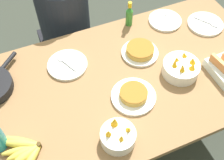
{
  "coord_description": "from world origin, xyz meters",
  "views": [
    {
      "loc": [
        -0.35,
        -0.83,
        1.94
      ],
      "look_at": [
        0.0,
        0.0,
        0.75
      ],
      "focal_mm": 45.0,
      "sensor_mm": 36.0,
      "label": 1
    }
  ],
  "objects_px": {
    "fruit_bowl_citrus": "(118,136)",
    "banana_bunch": "(24,150)",
    "frittata_plate_center": "(140,51)",
    "empty_plate_near_front": "(67,65)",
    "fruit_bowl_mango": "(181,68)",
    "empty_plate_mid_edge": "(205,24)",
    "person_figure": "(67,35)",
    "hot_sauce_bottle": "(129,15)",
    "frittata_plate_side": "(133,95)",
    "empty_plate_far_left": "(165,20)"
  },
  "relations": [
    {
      "from": "fruit_bowl_mango",
      "to": "empty_plate_mid_edge",
      "type": "bearing_deg",
      "value": 37.55
    },
    {
      "from": "banana_bunch",
      "to": "hot_sauce_bottle",
      "type": "height_order",
      "value": "hot_sauce_bottle"
    },
    {
      "from": "empty_plate_far_left",
      "to": "empty_plate_mid_edge",
      "type": "xyz_separation_m",
      "value": [
        0.22,
        -0.13,
        -0.0
      ]
    },
    {
      "from": "empty_plate_far_left",
      "to": "hot_sauce_bottle",
      "type": "height_order",
      "value": "hot_sauce_bottle"
    },
    {
      "from": "banana_bunch",
      "to": "hot_sauce_bottle",
      "type": "bearing_deg",
      "value": 36.41
    },
    {
      "from": "frittata_plate_side",
      "to": "hot_sauce_bottle",
      "type": "height_order",
      "value": "hot_sauce_bottle"
    },
    {
      "from": "frittata_plate_side",
      "to": "fruit_bowl_citrus",
      "type": "height_order",
      "value": "fruit_bowl_citrus"
    },
    {
      "from": "empty_plate_mid_edge",
      "to": "person_figure",
      "type": "height_order",
      "value": "person_figure"
    },
    {
      "from": "frittata_plate_side",
      "to": "fruit_bowl_citrus",
      "type": "distance_m",
      "value": 0.25
    },
    {
      "from": "hot_sauce_bottle",
      "to": "empty_plate_near_front",
      "type": "bearing_deg",
      "value": -159.11
    },
    {
      "from": "frittata_plate_side",
      "to": "fruit_bowl_citrus",
      "type": "bearing_deg",
      "value": -132.55
    },
    {
      "from": "fruit_bowl_citrus",
      "to": "banana_bunch",
      "type": "bearing_deg",
      "value": 164.69
    },
    {
      "from": "empty_plate_near_front",
      "to": "fruit_bowl_mango",
      "type": "bearing_deg",
      "value": -27.74
    },
    {
      "from": "hot_sauce_bottle",
      "to": "fruit_bowl_mango",
      "type": "bearing_deg",
      "value": -79.19
    },
    {
      "from": "person_figure",
      "to": "empty_plate_near_front",
      "type": "bearing_deg",
      "value": -103.91
    },
    {
      "from": "empty_plate_mid_edge",
      "to": "hot_sauce_bottle",
      "type": "xyz_separation_m",
      "value": [
        -0.45,
        0.2,
        0.07
      ]
    },
    {
      "from": "frittata_plate_center",
      "to": "empty_plate_far_left",
      "type": "distance_m",
      "value": 0.34
    },
    {
      "from": "fruit_bowl_mango",
      "to": "empty_plate_near_front",
      "type": "bearing_deg",
      "value": 152.26
    },
    {
      "from": "hot_sauce_bottle",
      "to": "person_figure",
      "type": "distance_m",
      "value": 0.57
    },
    {
      "from": "empty_plate_near_front",
      "to": "empty_plate_far_left",
      "type": "relative_size",
      "value": 1.08
    },
    {
      "from": "person_figure",
      "to": "empty_plate_far_left",
      "type": "bearing_deg",
      "value": -34.15
    },
    {
      "from": "frittata_plate_center",
      "to": "banana_bunch",
      "type": "bearing_deg",
      "value": -156.01
    },
    {
      "from": "frittata_plate_center",
      "to": "empty_plate_near_front",
      "type": "distance_m",
      "value": 0.42
    },
    {
      "from": "frittata_plate_center",
      "to": "hot_sauce_bottle",
      "type": "relative_size",
      "value": 1.26
    },
    {
      "from": "empty_plate_far_left",
      "to": "fruit_bowl_citrus",
      "type": "height_order",
      "value": "fruit_bowl_citrus"
    },
    {
      "from": "hot_sauce_bottle",
      "to": "banana_bunch",
      "type": "bearing_deg",
      "value": -143.59
    },
    {
      "from": "person_figure",
      "to": "empty_plate_mid_edge",
      "type": "bearing_deg",
      "value": -33.22
    },
    {
      "from": "hot_sauce_bottle",
      "to": "empty_plate_far_left",
      "type": "bearing_deg",
      "value": -16.61
    },
    {
      "from": "frittata_plate_center",
      "to": "person_figure",
      "type": "distance_m",
      "value": 0.7
    },
    {
      "from": "empty_plate_mid_edge",
      "to": "hot_sauce_bottle",
      "type": "bearing_deg",
      "value": 156.05
    },
    {
      "from": "frittata_plate_center",
      "to": "frittata_plate_side",
      "type": "distance_m",
      "value": 0.31
    },
    {
      "from": "frittata_plate_center",
      "to": "fruit_bowl_mango",
      "type": "height_order",
      "value": "fruit_bowl_mango"
    },
    {
      "from": "frittata_plate_center",
      "to": "person_figure",
      "type": "xyz_separation_m",
      "value": [
        -0.29,
        0.58,
        -0.27
      ]
    },
    {
      "from": "empty_plate_near_front",
      "to": "empty_plate_mid_edge",
      "type": "xyz_separation_m",
      "value": [
        0.91,
        -0.02,
        0.0
      ]
    },
    {
      "from": "empty_plate_mid_edge",
      "to": "person_figure",
      "type": "relative_size",
      "value": 0.19
    },
    {
      "from": "fruit_bowl_mango",
      "to": "hot_sauce_bottle",
      "type": "relative_size",
      "value": 1.17
    },
    {
      "from": "fruit_bowl_mango",
      "to": "frittata_plate_center",
      "type": "bearing_deg",
      "value": 123.33
    },
    {
      "from": "empty_plate_near_front",
      "to": "person_figure",
      "type": "relative_size",
      "value": 0.19
    },
    {
      "from": "fruit_bowl_citrus",
      "to": "hot_sauce_bottle",
      "type": "bearing_deg",
      "value": 61.06
    },
    {
      "from": "fruit_bowl_citrus",
      "to": "empty_plate_near_front",
      "type": "bearing_deg",
      "value": 98.39
    },
    {
      "from": "banana_bunch",
      "to": "empty_plate_mid_edge",
      "type": "relative_size",
      "value": 1.07
    },
    {
      "from": "banana_bunch",
      "to": "frittata_plate_side",
      "type": "xyz_separation_m",
      "value": [
        0.58,
        0.07,
        0.0
      ]
    },
    {
      "from": "frittata_plate_side",
      "to": "hot_sauce_bottle",
      "type": "xyz_separation_m",
      "value": [
        0.22,
        0.52,
        0.05
      ]
    },
    {
      "from": "frittata_plate_center",
      "to": "empty_plate_near_front",
      "type": "height_order",
      "value": "frittata_plate_center"
    },
    {
      "from": "hot_sauce_bottle",
      "to": "person_figure",
      "type": "xyz_separation_m",
      "value": [
        -0.34,
        0.32,
        -0.32
      ]
    },
    {
      "from": "empty_plate_mid_edge",
      "to": "fruit_bowl_citrus",
      "type": "relative_size",
      "value": 1.36
    },
    {
      "from": "banana_bunch",
      "to": "hot_sauce_bottle",
      "type": "relative_size",
      "value": 1.42
    },
    {
      "from": "person_figure",
      "to": "banana_bunch",
      "type": "bearing_deg",
      "value": -116.7
    },
    {
      "from": "hot_sauce_bottle",
      "to": "fruit_bowl_citrus",
      "type": "bearing_deg",
      "value": -118.94
    },
    {
      "from": "banana_bunch",
      "to": "empty_plate_near_front",
      "type": "bearing_deg",
      "value": 50.98
    }
  ]
}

